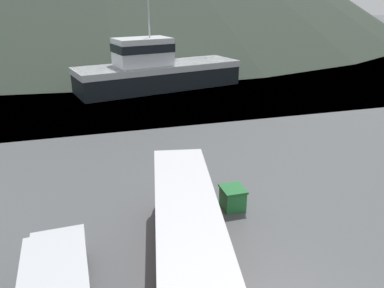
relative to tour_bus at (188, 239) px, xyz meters
name	(u,v)px	position (x,y,z in m)	size (l,w,h in m)	color
water_surface	(89,28)	(0.83, 138.44, -1.81)	(240.00, 240.00, 0.00)	slate
tour_bus	(188,239)	(0.00, 0.00, 0.00)	(4.51, 11.84, 3.21)	red
delivery_van	(58,282)	(-4.88, -0.37, -0.57)	(2.35, 5.75, 2.34)	silver
fishing_boat	(156,70)	(5.34, 33.44, 0.51)	(21.04, 10.32, 10.26)	black
storage_bin	(233,198)	(3.74, 4.46, -1.21)	(1.21, 1.35, 1.19)	#287F3D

